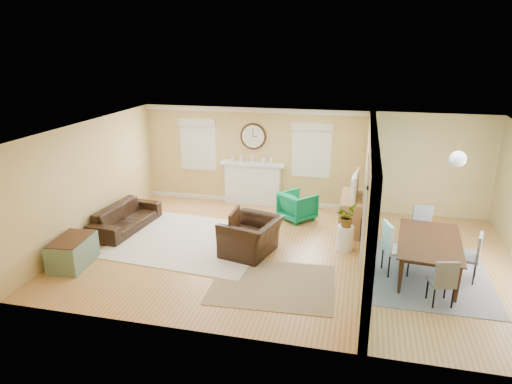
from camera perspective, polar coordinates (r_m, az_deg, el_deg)
floor at (r=9.63m, az=4.27°, el=-7.69°), size 9.00×9.00×0.00m
wall_back at (r=12.00m, az=6.69°, el=4.07°), size 9.00×0.02×2.60m
wall_front at (r=6.41m, az=0.22°, el=-8.57°), size 9.00×0.02×2.60m
wall_left at (r=10.74m, az=-19.99°, el=1.42°), size 0.02×6.00×2.60m
ceiling at (r=8.82m, az=4.66°, el=7.72°), size 9.00×6.00×0.02m
partition at (r=9.30m, az=13.97°, el=-0.12°), size 0.17×6.00×2.60m
fireplace at (r=12.33m, az=-0.43°, el=1.18°), size 1.70×0.30×1.17m
wall_clock at (r=12.11m, az=-0.34°, el=6.98°), size 0.70×0.07×0.70m
window_left at (r=12.58m, az=-7.28°, el=6.36°), size 1.05×0.13×1.42m
window_right at (r=11.87m, az=6.97°, el=5.68°), size 1.05×0.13×1.42m
pendant at (r=8.97m, az=23.93°, el=3.79°), size 0.30×0.30×0.55m
rug_cream at (r=10.30m, az=-8.06°, el=-6.00°), size 3.48×3.09×0.02m
rug_jute at (r=8.47m, az=2.15°, el=-11.41°), size 2.30×1.92×0.01m
rug_grey at (r=9.38m, az=20.68°, el=-9.58°), size 2.19×2.74×0.01m
sofa at (r=11.14m, az=-15.98°, el=-3.07°), size 0.95×2.07×0.59m
eames_chair at (r=9.46m, az=-0.64°, el=-5.59°), size 1.27×1.37×0.76m
green_chair at (r=11.33m, az=5.21°, el=-1.76°), size 1.06×1.07×0.70m
trunk at (r=9.70m, az=-21.95°, el=-6.95°), size 0.71×1.06×0.58m
credenza at (r=10.95m, az=11.75°, el=-2.50°), size 0.49×1.44×0.80m
tv at (r=10.73m, az=11.89°, el=0.94°), size 0.18×1.00×0.58m
garden_stool at (r=9.86m, az=11.05°, el=-5.65°), size 0.36×0.36×0.53m
potted_plant at (r=9.68m, az=11.23°, el=-2.94°), size 0.45×0.49×0.47m
dining_table at (r=9.23m, az=20.92°, el=-7.68°), size 1.31×2.10×0.70m
dining_chair_n at (r=10.23m, az=20.26°, el=-3.92°), size 0.47×0.47×0.92m
dining_chair_s at (r=8.25m, az=22.22°, el=-9.82°), size 0.45×0.45×0.86m
dining_chair_w at (r=8.98m, az=17.20°, el=-6.23°), size 0.57×0.57×1.02m
dining_chair_e at (r=9.24m, az=24.92°, el=-6.85°), size 0.51×0.51×0.93m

